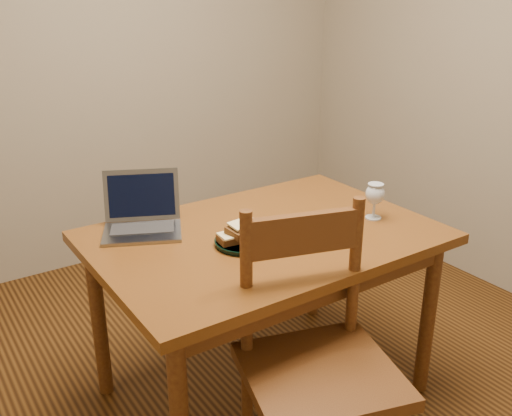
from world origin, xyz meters
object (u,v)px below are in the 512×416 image
chair (318,353)px  plate (244,242)px  laptop (142,214)px  milk_glass (375,201)px  table (264,253)px

chair → plate: chair is taller
chair → laptop: chair is taller
plate → milk_glass: 0.59m
table → laptop: bearing=140.3°
plate → laptop: (-0.25, 0.36, 0.05)m
plate → milk_glass: bearing=-7.8°
plate → chair: bearing=-92.8°
table → plate: 0.16m
table → milk_glass: milk_glass is taller
chair → plate: size_ratio=2.60×
table → laptop: size_ratio=3.40×
chair → plate: bearing=103.6°
chair → milk_glass: 0.76m
table → plate: plate is taller
milk_glass → laptop: 0.94m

